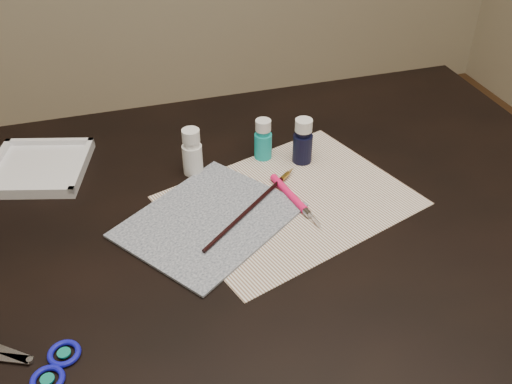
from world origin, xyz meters
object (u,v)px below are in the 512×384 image
object	(u,v)px
paint_bottle_white	(192,152)
palette_tray	(39,167)
paper	(290,200)
paint_bottle_navy	(303,141)
scissors	(17,362)
paint_bottle_cyan	(263,139)
canvas	(209,220)

from	to	relation	value
paint_bottle_white	palette_tray	xyz separation A→B (m)	(-0.28, 0.09, -0.04)
paper	palette_tray	size ratio (longest dim) A/B	2.31
paint_bottle_navy	scissors	xyz separation A→B (m)	(-0.52, -0.34, -0.04)
paint_bottle_cyan	palette_tray	distance (m)	0.43
paint_bottle_cyan	paint_bottle_navy	bearing A→B (deg)	-26.73
canvas	paper	bearing A→B (deg)	5.80
canvas	paint_bottle_white	bearing A→B (deg)	88.24
canvas	scissors	size ratio (longest dim) A/B	1.63
paint_bottle_white	scissors	size ratio (longest dim) A/B	0.55
paper	paint_bottle_navy	bearing A→B (deg)	60.28
paper	canvas	bearing A→B (deg)	-174.20
scissors	paint_bottle_white	bearing A→B (deg)	-106.36
paint_bottle_cyan	palette_tray	size ratio (longest dim) A/B	0.48
paint_bottle_cyan	scissors	world-z (taller)	paint_bottle_cyan
canvas	palette_tray	bearing A→B (deg)	139.08
paint_bottle_navy	scissors	world-z (taller)	paint_bottle_navy
paper	paint_bottle_cyan	world-z (taller)	paint_bottle_cyan
canvas	paint_bottle_white	distance (m)	0.16
paint_bottle_white	paint_bottle_navy	xyz separation A→B (m)	(0.21, -0.03, 0.00)
paint_bottle_white	paint_bottle_navy	size ratio (longest dim) A/B	1.00
paper	paint_bottle_navy	world-z (taller)	paint_bottle_navy
paper	paint_bottle_navy	xyz separation A→B (m)	(0.06, 0.11, 0.05)
paint_bottle_white	scissors	xyz separation A→B (m)	(-0.31, -0.36, -0.04)
paint_bottle_navy	paint_bottle_cyan	bearing A→B (deg)	153.27
paper	scissors	bearing A→B (deg)	-153.66
paper	palette_tray	xyz separation A→B (m)	(-0.43, 0.23, 0.01)
paint_bottle_navy	palette_tray	size ratio (longest dim) A/B	0.53
scissors	paint_bottle_navy	bearing A→B (deg)	-122.94
paint_bottle_navy	palette_tray	world-z (taller)	paint_bottle_navy
paper	canvas	size ratio (longest dim) A/B	1.48
paint_bottle_white	paint_bottle_cyan	distance (m)	0.14
canvas	paint_bottle_navy	bearing A→B (deg)	30.80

